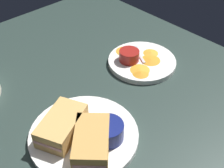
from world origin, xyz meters
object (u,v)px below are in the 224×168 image
(sandwich_half_far, at_px, (92,142))
(ramekin_light_gravy, at_px, (129,55))
(ramekin_dark_sauce, at_px, (108,131))
(sandwich_half_near, at_px, (62,125))
(spoon_by_gravy_ramekin, at_px, (137,51))
(plate_chips_companion, at_px, (142,62))
(spoon_by_dark_ramekin, at_px, (83,137))
(plate_sandwich_main, at_px, (84,135))

(sandwich_half_far, height_order, ramekin_light_gravy, sandwich_half_far)
(ramekin_dark_sauce, bearing_deg, ramekin_light_gravy, 35.23)
(sandwich_half_near, relative_size, ramekin_light_gravy, 2.39)
(ramekin_dark_sauce, relative_size, spoon_by_gravy_ramekin, 0.80)
(plate_chips_companion, height_order, ramekin_light_gravy, ramekin_light_gravy)
(spoon_by_dark_ramekin, bearing_deg, ramekin_dark_sauce, -40.18)
(plate_sandwich_main, xyz_separation_m, plate_chips_companion, (0.32, 0.11, 0.00))
(sandwich_half_far, xyz_separation_m, ramekin_dark_sauce, (0.05, -0.00, -0.00))
(sandwich_half_near, xyz_separation_m, ramekin_light_gravy, (0.33, 0.10, -0.01))
(sandwich_half_far, relative_size, spoon_by_gravy_ramekin, 1.55)
(spoon_by_dark_ramekin, xyz_separation_m, ramekin_light_gravy, (0.30, 0.15, 0.01))
(sandwich_half_near, height_order, spoon_by_dark_ramekin, sandwich_half_near)
(sandwich_half_far, height_order, plate_chips_companion, sandwich_half_far)
(ramekin_dark_sauce, relative_size, ramekin_light_gravy, 1.19)
(spoon_by_gravy_ramekin, bearing_deg, plate_chips_companion, -118.01)
(spoon_by_gravy_ramekin, bearing_deg, ramekin_light_gravy, -165.10)
(spoon_by_gravy_ramekin, bearing_deg, plate_sandwich_main, -156.78)
(sandwich_half_far, distance_m, ramekin_dark_sauce, 0.05)
(spoon_by_gravy_ramekin, bearing_deg, sandwich_half_far, -151.45)
(plate_sandwich_main, bearing_deg, ramekin_light_gravy, 24.65)
(plate_chips_companion, xyz_separation_m, ramekin_light_gravy, (-0.03, 0.03, 0.03))
(ramekin_light_gravy, bearing_deg, spoon_by_gravy_ramekin, 14.90)
(plate_sandwich_main, relative_size, ramekin_dark_sauce, 3.50)
(ramekin_dark_sauce, xyz_separation_m, ramekin_light_gravy, (0.26, 0.18, -0.00))
(plate_sandwich_main, height_order, sandwich_half_far, sandwich_half_far)
(sandwich_half_near, distance_m, ramekin_light_gravy, 0.34)
(sandwich_half_near, xyz_separation_m, spoon_by_dark_ramekin, (0.02, -0.05, -0.02))
(sandwich_half_far, relative_size, plate_chips_companion, 0.68)
(ramekin_dark_sauce, distance_m, plate_chips_companion, 0.33)
(spoon_by_dark_ramekin, distance_m, spoon_by_gravy_ramekin, 0.39)
(spoon_by_dark_ramekin, bearing_deg, plate_sandwich_main, 45.17)
(plate_chips_companion, bearing_deg, plate_sandwich_main, -161.67)
(sandwich_half_near, distance_m, spoon_by_gravy_ramekin, 0.40)
(ramekin_dark_sauce, bearing_deg, spoon_by_gravy_ramekin, 32.23)
(plate_sandwich_main, xyz_separation_m, sandwich_half_near, (-0.03, 0.04, 0.03))
(sandwich_half_near, bearing_deg, ramekin_dark_sauce, -51.73)
(spoon_by_dark_ramekin, bearing_deg, sandwich_half_near, 115.55)
(plate_chips_companion, relative_size, ramekin_light_gravy, 3.40)
(plate_chips_companion, distance_m, ramekin_light_gravy, 0.05)
(plate_sandwich_main, height_order, ramekin_light_gravy, ramekin_light_gravy)
(plate_chips_companion, bearing_deg, sandwich_half_near, -168.79)
(sandwich_half_far, height_order, spoon_by_gravy_ramekin, sandwich_half_far)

